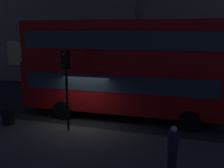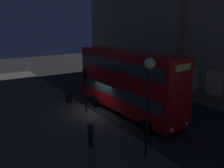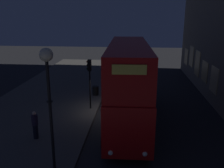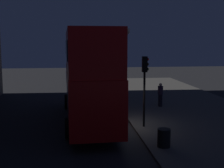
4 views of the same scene
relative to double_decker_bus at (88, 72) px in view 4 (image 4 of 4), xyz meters
The scene contains 7 objects.
ground_plane 3.79m from the double_decker_bus, 134.74° to the right, with size 80.00×80.00×0.00m, color #232326.
sidewalk_slab 7.77m from the double_decker_bus, 102.75° to the right, with size 44.00×9.20×0.12m, color #4C4944.
double_decker_bus is the anchor object (origin of this frame).
traffic_light_near_kerb 3.55m from the double_decker_bus, 122.13° to the right, with size 0.32×0.36×3.91m.
street_lamp 7.06m from the double_decker_bus, 28.79° to the right, with size 0.59×0.59×5.81m.
pedestrian 6.59m from the double_decker_bus, 59.17° to the right, with size 0.38×0.38×1.72m.
litter_bin 6.63m from the double_decker_bus, 149.34° to the right, with size 0.59×0.59×0.83m, color black.
Camera 4 is at (-16.66, 2.43, 4.85)m, focal length 49.33 mm.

